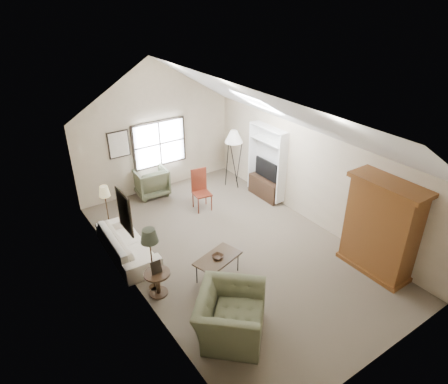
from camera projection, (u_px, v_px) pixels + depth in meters
room_shell at (235, 122)px, 8.23m from camera, size 5.01×8.01×4.00m
window at (160, 144)px, 11.98m from camera, size 1.72×0.08×1.42m
skylight at (257, 102)px, 9.53m from camera, size 0.80×1.20×0.52m
wall_art at (121, 176)px, 9.40m from camera, size 1.97×3.71×0.88m
armoire at (381, 228)px, 8.58m from camera, size 0.60×1.50×2.20m
tv_alcove at (267, 162)px, 11.53m from camera, size 0.32×1.30×2.10m
media_console at (265, 188)px, 11.93m from camera, size 0.34×1.18×0.60m
tv_panel at (266, 169)px, 11.63m from camera, size 0.05×0.90×0.55m
sofa at (127, 244)px, 9.38m from camera, size 0.93×2.20×0.64m
armchair_near at (230, 315)px, 7.24m from camera, size 1.78×1.78×0.87m
armchair_far at (151, 181)px, 12.02m from camera, size 0.99×1.01×0.86m
coffee_table at (218, 267)px, 8.71m from camera, size 1.14×0.83×0.52m
bowl at (218, 256)px, 8.57m from camera, size 0.30×0.30×0.06m
side_table at (158, 283)px, 8.24m from camera, size 0.56×0.56×0.54m
side_chair at (202, 190)px, 11.17m from camera, size 0.53×0.53×1.18m
tripod_lamp at (234, 158)px, 12.33m from camera, size 0.64×0.64×1.86m
dark_lamp at (152, 259)px, 8.16m from camera, size 0.38×0.38×1.52m
tan_lamp at (107, 209)px, 10.08m from camera, size 0.28×0.28×1.36m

